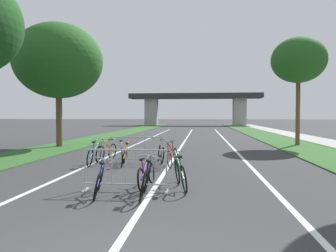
{
  "coord_description": "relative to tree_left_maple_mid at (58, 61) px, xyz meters",
  "views": [
    {
      "loc": [
        1.2,
        -3.6,
        1.88
      ],
      "look_at": [
        -0.97,
        17.06,
        1.18
      ],
      "focal_mm": 34.04,
      "sensor_mm": 36.0,
      "label": 1
    }
  ],
  "objects": [
    {
      "name": "tree_right_pine_near",
      "position": [
        14.24,
        2.4,
        0.2
      ],
      "size": [
        3.28,
        3.28,
        6.67
      ],
      "color": "brown",
      "rests_on": "ground"
    },
    {
      "name": "bicycle_yellow_3",
      "position": [
        5.46,
        -6.27,
        -4.69
      ],
      "size": [
        0.5,
        1.59,
        0.89
      ],
      "rotation": [
        0.0,
        0.0,
        0.15
      ],
      "color": "black",
      "rests_on": "ground"
    },
    {
      "name": "lane_stripe_right_lane",
      "position": [
        10.13,
        5.03,
        -5.04
      ],
      "size": [
        0.14,
        38.72,
        0.01
      ],
      "primitive_type": "cube",
      "color": "silver",
      "rests_on": "ground"
    },
    {
      "name": "tree_left_maple_mid",
      "position": [
        0.0,
        0.0,
        0.0
      ],
      "size": [
        5.12,
        5.12,
        7.23
      ],
      "color": "brown",
      "rests_on": "ground"
    },
    {
      "name": "crowd_barrier_nearest",
      "position": [
        6.46,
        -10.28,
        -4.53
      ],
      "size": [
        2.11,
        0.48,
        1.05
      ],
      "rotation": [
        0.0,
        0.0,
        0.02
      ],
      "color": "#ADADB2",
      "rests_on": "ground"
    },
    {
      "name": "sidewalk_path_right",
      "position": [
        16.85,
        13.05,
        -5.0
      ],
      "size": [
        2.39,
        66.92,
        0.08
      ],
      "primitive_type": "cube",
      "color": "#9E9B93",
      "rests_on": "ground"
    },
    {
      "name": "lane_stripe_center",
      "position": [
        7.13,
        5.03,
        -5.04
      ],
      "size": [
        0.14,
        38.72,
        0.01
      ],
      "primitive_type": "cube",
      "color": "silver",
      "rests_on": "ground"
    },
    {
      "name": "bicycle_black_8",
      "position": [
        7.05,
        -10.73,
        -4.66
      ],
      "size": [
        0.5,
        1.68,
        0.93
      ],
      "rotation": [
        0.0,
        0.0,
        0.07
      ],
      "color": "black",
      "rests_on": "ground"
    },
    {
      "name": "bicycle_blue_5",
      "position": [
        5.95,
        -10.74,
        -4.69
      ],
      "size": [
        0.52,
        1.58,
        0.86
      ],
      "rotation": [
        0.0,
        0.0,
        0.22
      ],
      "color": "black",
      "rests_on": "ground"
    },
    {
      "name": "bicycle_white_1",
      "position": [
        6.72,
        -5.36,
        -4.68
      ],
      "size": [
        0.67,
        1.63,
        0.94
      ],
      "rotation": [
        0.0,
        0.0,
        3.39
      ],
      "color": "black",
      "rests_on": "ground"
    },
    {
      "name": "bicycle_purple_0",
      "position": [
        6.91,
        -9.85,
        -4.7
      ],
      "size": [
        0.51,
        1.64,
        0.84
      ],
      "rotation": [
        0.0,
        0.0,
        -0.08
      ],
      "color": "black",
      "rests_on": "ground"
    },
    {
      "name": "grass_verge_left",
      "position": [
        0.14,
        13.05,
        -5.02
      ],
      "size": [
        3.07,
        66.92,
        0.05
      ],
      "primitive_type": "cube",
      "color": "#2D5B26",
      "rests_on": "ground"
    },
    {
      "name": "bicycle_teal_9",
      "position": [
        4.29,
        -6.26,
        -4.67
      ],
      "size": [
        0.55,
        1.77,
        0.92
      ],
      "rotation": [
        0.0,
        0.0,
        0.04
      ],
      "color": "black",
      "rests_on": "ground"
    },
    {
      "name": "grass_verge_right",
      "position": [
        14.12,
        13.05,
        -5.02
      ],
      "size": [
        3.07,
        66.92,
        0.05
      ],
      "primitive_type": "cube",
      "color": "#2D5B26",
      "rests_on": "ground"
    },
    {
      "name": "bicycle_green_2",
      "position": [
        7.79,
        -9.82,
        -4.66
      ],
      "size": [
        0.66,
        1.75,
        0.92
      ],
      "rotation": [
        0.0,
        0.0,
        0.22
      ],
      "color": "black",
      "rests_on": "ground"
    },
    {
      "name": "bicycle_silver_4",
      "position": [
        5.1,
        -5.22,
        -4.69
      ],
      "size": [
        0.63,
        1.57,
        0.88
      ],
      "rotation": [
        0.0,
        0.0,
        0.24
      ],
      "color": "black",
      "rests_on": "ground"
    },
    {
      "name": "lane_stripe_left_lane",
      "position": [
        4.13,
        5.03,
        -5.04
      ],
      "size": [
        0.14,
        38.72,
        0.01
      ],
      "primitive_type": "cube",
      "color": "silver",
      "rests_on": "ground"
    },
    {
      "name": "bicycle_orange_6",
      "position": [
        4.45,
        -5.23,
        -4.67
      ],
      "size": [
        0.5,
        1.72,
        0.98
      ],
      "rotation": [
        0.0,
        0.0,
        2.94
      ],
      "color": "black",
      "rests_on": "ground"
    },
    {
      "name": "overpass_bridge",
      "position": [
        7.13,
        40.98,
        -0.74
      ],
      "size": [
        24.05,
        4.05,
        5.87
      ],
      "color": "#2D2D30",
      "rests_on": "ground"
    },
    {
      "name": "bicycle_red_7",
      "position": [
        7.27,
        -6.27,
        -4.67
      ],
      "size": [
        0.58,
        1.72,
        0.96
      ],
      "rotation": [
        0.0,
        0.0,
        3.01
      ],
      "color": "black",
      "rests_on": "ground"
    },
    {
      "name": "crowd_barrier_second",
      "position": [
        5.79,
        -5.76,
        -4.53
      ],
      "size": [
        2.11,
        0.5,
        1.05
      ],
      "rotation": [
        0.0,
        0.0,
        0.03
      ],
      "color": "#ADADB2",
      "rests_on": "ground"
    }
  ]
}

